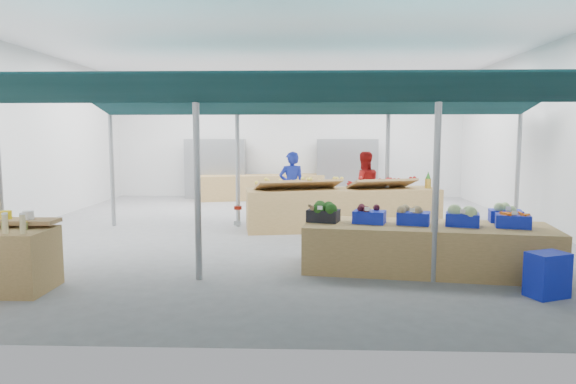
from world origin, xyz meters
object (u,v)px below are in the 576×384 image
at_px(fruit_counter, 343,209).
at_px(vendor_left, 292,186).
at_px(veg_counter, 426,248).
at_px(vendor_right, 364,187).
at_px(crate_stack, 547,275).

xyz_separation_m(fruit_counter, vendor_left, (-1.20, 1.10, 0.41)).
bearing_deg(veg_counter, fruit_counter, 115.12).
height_order(veg_counter, vendor_right, vendor_right).
relative_size(vendor_left, vendor_right, 1.00).
xyz_separation_m(veg_counter, vendor_left, (-2.28, 4.70, 0.50)).
xyz_separation_m(crate_stack, vendor_left, (-3.59, 5.98, 0.57)).
bearing_deg(fruit_counter, vendor_left, 128.78).
bearing_deg(fruit_counter, vendor_right, 52.68).
bearing_deg(crate_stack, veg_counter, 135.60).
distance_m(veg_counter, vendor_left, 5.25).
relative_size(crate_stack, vendor_left, 0.35).
bearing_deg(vendor_left, veg_counter, 107.19).
relative_size(veg_counter, vendor_left, 2.19).
bearing_deg(vendor_right, fruit_counter, 52.68).
bearing_deg(vendor_left, crate_stack, 112.28).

